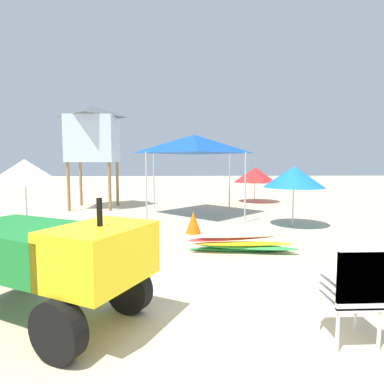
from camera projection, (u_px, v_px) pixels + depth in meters
The scene contains 10 objects.
ground at pixel (199, 343), 3.33m from camera, with size 80.00×80.00×0.00m, color beige.
utility_cart at pixel (47, 255), 3.78m from camera, with size 2.81×2.25×1.50m.
stacked_plastic_chairs at pixel (354, 284), 3.23m from camera, with size 0.48×0.48×1.11m.
surfboard_pile at pixel (242, 243), 6.70m from camera, with size 2.31×0.89×0.40m.
popup_canopy at pixel (194, 144), 11.18m from camera, with size 3.07×3.07×2.83m.
lifeguard_tower at pixel (93, 134), 12.86m from camera, with size 1.98×1.98×4.12m.
beach_umbrella_left at pixel (255, 175), 15.00m from camera, with size 1.99×1.99×1.63m.
beach_umbrella_mid at pixel (25, 172), 7.74m from camera, with size 1.73×1.73×1.94m.
beach_umbrella_far at pixel (294, 177), 9.28m from camera, with size 1.76×1.76×1.76m.
traffic_cone_near at pixel (193, 222), 8.45m from camera, with size 0.41×0.41×0.58m, color orange.
Camera 1 is at (-0.21, -3.16, 1.88)m, focal length 30.05 mm.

